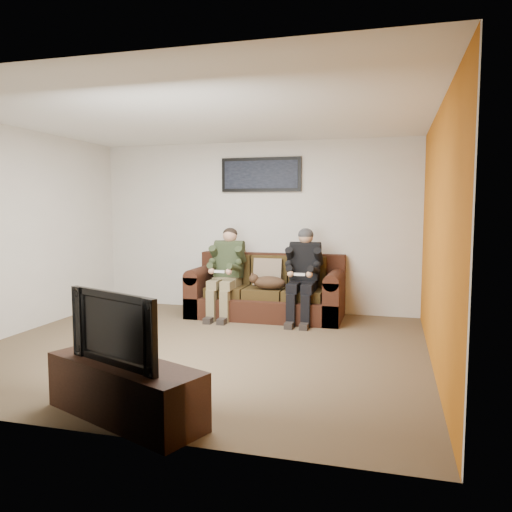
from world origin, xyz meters
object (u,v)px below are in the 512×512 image
(person_left, at_px, (226,267))
(person_right, at_px, (303,269))
(television, at_px, (123,326))
(sofa, at_px, (267,293))
(cat, at_px, (268,282))
(framed_poster, at_px, (261,175))
(tv_stand, at_px, (125,390))

(person_left, distance_m, person_right, 1.14)
(person_right, distance_m, television, 3.67)
(sofa, relative_size, television, 2.32)
(sofa, distance_m, television, 3.80)
(sofa, height_order, cat, sofa)
(sofa, relative_size, framed_poster, 1.77)
(tv_stand, height_order, television, television)
(sofa, relative_size, cat, 3.36)
(sofa, height_order, tv_stand, sofa)
(person_right, distance_m, cat, 0.54)
(person_right, relative_size, framed_poster, 1.05)
(cat, height_order, television, television)
(cat, bearing_deg, sofa, 106.04)
(cat, distance_m, framed_poster, 1.71)
(sofa, bearing_deg, person_left, -161.99)
(sofa, xyz_separation_m, television, (-0.17, -3.78, 0.37))
(sofa, height_order, framed_poster, framed_poster)
(framed_poster, relative_size, television, 1.31)
(sofa, distance_m, cat, 0.35)
(tv_stand, bearing_deg, cat, 108.36)
(person_right, bearing_deg, person_left, -179.98)
(television, bearing_deg, sofa, 109.84)
(person_left, height_order, tv_stand, person_left)
(person_left, xyz_separation_m, person_right, (1.14, 0.00, 0.00))
(cat, xyz_separation_m, television, (-0.25, -3.51, 0.17))
(person_right, xyz_separation_m, cat, (-0.49, -0.09, -0.19))
(framed_poster, bearing_deg, television, -89.65)
(person_right, xyz_separation_m, tv_stand, (-0.75, -3.59, -0.52))
(framed_poster, bearing_deg, sofa, -62.66)
(cat, height_order, framed_poster, framed_poster)
(television, bearing_deg, tv_stand, 22.49)
(sofa, distance_m, person_right, 0.72)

